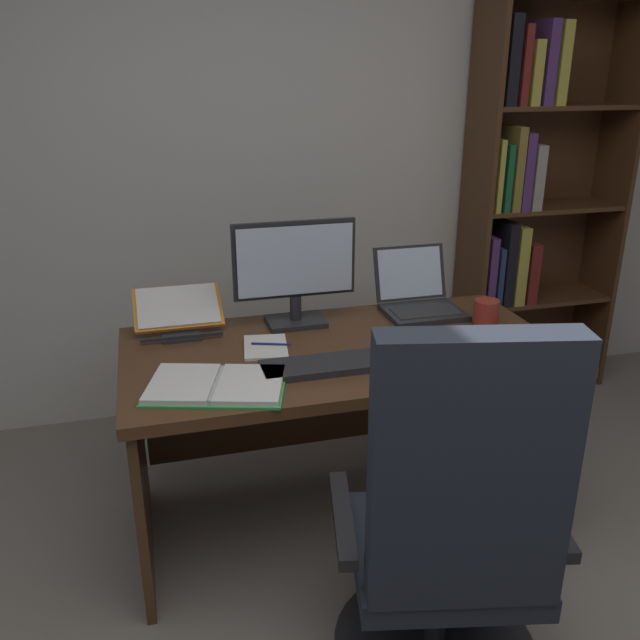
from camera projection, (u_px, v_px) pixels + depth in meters
wall_back at (281, 146)px, 3.19m from camera, size 4.64×0.12×2.60m
desk at (336, 388)px, 2.51m from camera, size 1.53×0.78×0.73m
bookshelf at (528, 201)px, 3.38m from camera, size 0.80×0.31×1.98m
office_chair at (451, 547)px, 1.76m from camera, size 0.68×0.60×1.13m
monitor at (295, 274)px, 2.51m from camera, size 0.47×0.16×0.40m
laptop at (419, 299)px, 2.69m from camera, size 0.30×0.32×0.24m
keyboard at (325, 365)px, 2.19m from camera, size 0.42×0.15×0.02m
computer_mouse at (410, 354)px, 2.26m from camera, size 0.06×0.10×0.04m
reading_stand_with_book at (178, 311)px, 2.50m from camera, size 0.33×0.27×0.14m
open_binder at (216, 385)px, 2.06m from camera, size 0.48×0.38×0.02m
notepad at (266, 347)px, 2.35m from camera, size 0.18×0.23×0.01m
pen at (271, 344)px, 2.35m from camera, size 0.13×0.05×0.01m
coffee_mug at (486, 313)px, 2.54m from camera, size 0.10×0.10×0.10m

